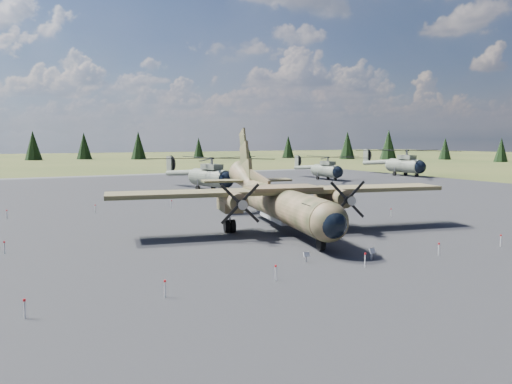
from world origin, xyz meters
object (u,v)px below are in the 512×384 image
helicopter_far (405,157)px  helicopter_near (210,167)px  helicopter_mid (326,163)px  transport_plane (279,198)px

helicopter_far → helicopter_near: bearing=-168.0°
helicopter_mid → transport_plane: bearing=-130.7°
helicopter_mid → helicopter_far: bearing=1.5°
transport_plane → helicopter_mid: (33.14, 39.36, 0.43)m
transport_plane → helicopter_far: size_ratio=1.11×
helicopter_mid → helicopter_far: helicopter_far is taller
transport_plane → helicopter_far: 66.53m
helicopter_near → transport_plane: bearing=-115.2°
helicopter_near → helicopter_far: bearing=-2.0°
helicopter_near → helicopter_mid: 27.64m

